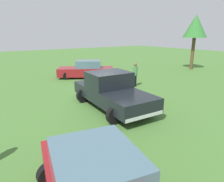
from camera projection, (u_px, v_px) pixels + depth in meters
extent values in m
plane|color=#477533|center=(102.00, 103.00, 10.88)|extent=(80.00, 80.00, 0.00)
cylinder|color=black|center=(146.00, 107.00, 9.07)|extent=(0.77, 0.22, 0.77)
cylinder|color=black|center=(115.00, 115.00, 8.23)|extent=(0.77, 0.22, 0.77)
cylinder|color=black|center=(110.00, 91.00, 11.72)|extent=(0.77, 0.22, 0.77)
cylinder|color=black|center=(83.00, 95.00, 10.88)|extent=(0.77, 0.22, 0.77)
cube|color=black|center=(130.00, 103.00, 8.64)|extent=(2.13, 2.15, 0.64)
cube|color=black|center=(109.00, 86.00, 10.03)|extent=(2.10, 1.75, 1.40)
cube|color=slate|center=(109.00, 77.00, 9.91)|extent=(1.93, 1.50, 0.48)
cube|color=black|center=(100.00, 89.00, 10.96)|extent=(2.16, 2.55, 0.60)
cube|color=silver|center=(144.00, 116.00, 7.93)|extent=(1.92, 0.26, 0.16)
cylinder|color=black|center=(110.00, 159.00, 5.43)|extent=(0.64, 0.20, 0.64)
cylinder|color=black|center=(50.00, 174.00, 4.85)|extent=(0.64, 0.20, 0.64)
cube|color=slate|center=(96.00, 165.00, 3.85)|extent=(1.96, 2.17, 0.60)
cylinder|color=black|center=(67.00, 76.00, 16.32)|extent=(0.63, 0.20, 0.63)
cylinder|color=black|center=(69.00, 72.00, 17.74)|extent=(0.63, 0.20, 0.63)
cylinder|color=black|center=(104.00, 75.00, 16.46)|extent=(0.63, 0.20, 0.63)
cylinder|color=black|center=(104.00, 72.00, 17.88)|extent=(0.63, 0.20, 0.63)
cube|color=maroon|center=(86.00, 72.00, 17.05)|extent=(4.82, 3.95, 0.68)
cube|color=slate|center=(88.00, 64.00, 16.88)|extent=(2.53, 2.38, 0.60)
cylinder|color=black|center=(134.00, 81.00, 14.03)|extent=(0.14, 0.14, 0.82)
cylinder|color=black|center=(136.00, 81.00, 14.19)|extent=(0.14, 0.14, 0.82)
cylinder|color=#477F4C|center=(135.00, 71.00, 13.91)|extent=(0.41, 0.41, 0.61)
sphere|color=brown|center=(135.00, 64.00, 13.79)|extent=(0.22, 0.22, 0.22)
cylinder|color=brown|center=(192.00, 54.00, 20.78)|extent=(0.34, 0.34, 3.25)
cone|color=#337533|center=(196.00, 26.00, 20.02)|extent=(2.37, 2.37, 2.26)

